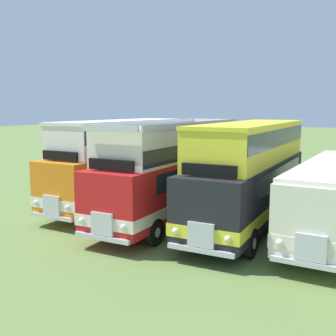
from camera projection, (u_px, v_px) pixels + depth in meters
bus_first_in_row at (121, 160)px, 21.13m from camera, size 2.73×9.76×4.49m
bus_second_in_row at (175, 168)px, 18.93m from camera, size 2.64×10.95×4.52m
bus_third_in_row at (250, 170)px, 17.60m from camera, size 2.73×10.75×4.49m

